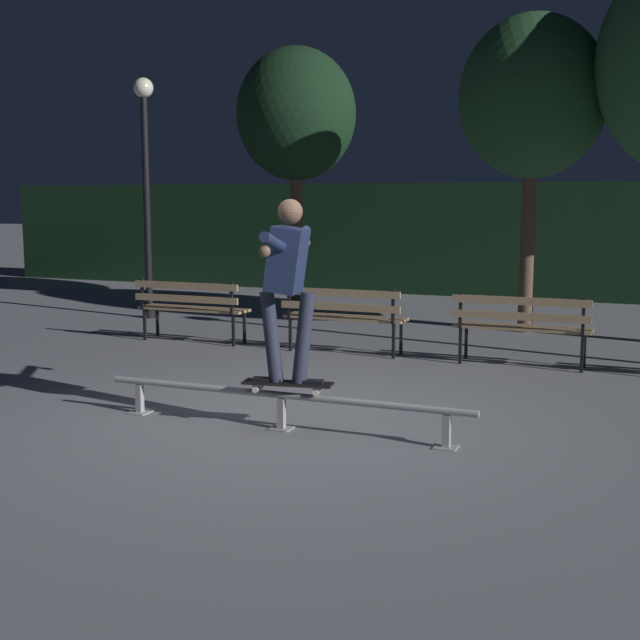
# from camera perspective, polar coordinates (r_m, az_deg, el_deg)

# --- Properties ---
(ground_plane) EXTENTS (90.00, 90.00, 0.00)m
(ground_plane) POSITION_cam_1_polar(r_m,az_deg,el_deg) (7.55, -1.91, -6.97)
(ground_plane) COLOR slate
(hedge_backdrop) EXTENTS (24.00, 1.20, 2.29)m
(hedge_backdrop) POSITION_cam_1_polar(r_m,az_deg,el_deg) (17.66, 12.65, 5.34)
(hedge_backdrop) COLOR black
(hedge_backdrop) RESTS_ON ground
(grind_rail) EXTENTS (3.42, 0.18, 0.33)m
(grind_rail) POSITION_cam_1_polar(r_m,az_deg,el_deg) (7.30, -2.63, -5.48)
(grind_rail) COLOR #9E9EA3
(grind_rail) RESTS_ON ground
(skateboard) EXTENTS (0.80, 0.33, 0.09)m
(skateboard) POSITION_cam_1_polar(r_m,az_deg,el_deg) (7.24, -2.20, -4.34)
(skateboard) COLOR black
(skateboard) RESTS_ON grind_rail
(skateboarder) EXTENTS (0.63, 1.39, 1.56)m
(skateboarder) POSITION_cam_1_polar(r_m,az_deg,el_deg) (7.09, -2.22, 3.06)
(skateboarder) COLOR black
(skateboarder) RESTS_ON skateboard
(park_bench_leftmost) EXTENTS (1.60, 0.41, 0.88)m
(park_bench_leftmost) POSITION_cam_1_polar(r_m,az_deg,el_deg) (11.75, -8.75, 1.08)
(park_bench_leftmost) COLOR black
(park_bench_leftmost) RESTS_ON ground
(park_bench_left_center) EXTENTS (1.60, 0.41, 0.88)m
(park_bench_left_center) POSITION_cam_1_polar(r_m,az_deg,el_deg) (10.76, 1.56, 0.53)
(park_bench_left_center) COLOR black
(park_bench_left_center) RESTS_ON ground
(park_bench_right_center) EXTENTS (1.60, 0.41, 0.88)m
(park_bench_right_center) POSITION_cam_1_polar(r_m,az_deg,el_deg) (10.19, 13.46, -0.14)
(park_bench_right_center) COLOR black
(park_bench_right_center) RESTS_ON ground
(tree_far_left) EXTENTS (2.14, 2.14, 4.65)m
(tree_far_left) POSITION_cam_1_polar(r_m,az_deg,el_deg) (15.49, -1.62, 13.66)
(tree_far_left) COLOR brown
(tree_far_left) RESTS_ON ground
(tree_behind_benches) EXTENTS (2.13, 2.13, 4.60)m
(tree_behind_benches) POSITION_cam_1_polar(r_m,az_deg,el_deg) (12.92, 14.19, 14.33)
(tree_behind_benches) COLOR brown
(tree_behind_benches) RESTS_ON ground
(lamp_post_left) EXTENTS (0.32, 0.32, 3.90)m
(lamp_post_left) POSITION_cam_1_polar(r_m,az_deg,el_deg) (14.24, -11.70, 10.09)
(lamp_post_left) COLOR black
(lamp_post_left) RESTS_ON ground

